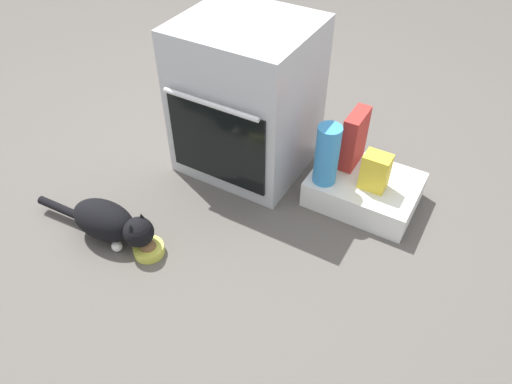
# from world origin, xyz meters

# --- Properties ---
(ground) EXTENTS (8.00, 8.00, 0.00)m
(ground) POSITION_xyz_m (0.00, 0.00, 0.00)
(ground) COLOR #56514C
(oven) EXTENTS (0.60, 0.60, 0.76)m
(oven) POSITION_xyz_m (-0.05, 0.35, 0.38)
(oven) COLOR #B7BABF
(oven) RESTS_ON ground
(pantry_cabinet) EXTENTS (0.50, 0.38, 0.14)m
(pantry_cabinet) POSITION_xyz_m (0.60, 0.36, 0.07)
(pantry_cabinet) COLOR white
(pantry_cabinet) RESTS_ON ground
(food_bowl) EXTENTS (0.13, 0.13, 0.07)m
(food_bowl) POSITION_xyz_m (-0.09, -0.43, 0.03)
(food_bowl) COLOR #D1D14C
(food_bowl) RESTS_ON ground
(cat) EXTENTS (0.65, 0.20, 0.20)m
(cat) POSITION_xyz_m (-0.28, -0.44, 0.10)
(cat) COLOR black
(cat) RESTS_ON ground
(snack_bag) EXTENTS (0.12, 0.09, 0.18)m
(snack_bag) POSITION_xyz_m (0.64, 0.32, 0.23)
(snack_bag) COLOR yellow
(snack_bag) RESTS_ON pantry_cabinet
(water_bottle) EXTENTS (0.11, 0.11, 0.30)m
(water_bottle) POSITION_xyz_m (0.43, 0.25, 0.29)
(water_bottle) COLOR #388CD1
(water_bottle) RESTS_ON pantry_cabinet
(cereal_box) EXTENTS (0.07, 0.18, 0.28)m
(cereal_box) POSITION_xyz_m (0.49, 0.44, 0.28)
(cereal_box) COLOR #B72D28
(cereal_box) RESTS_ON pantry_cabinet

